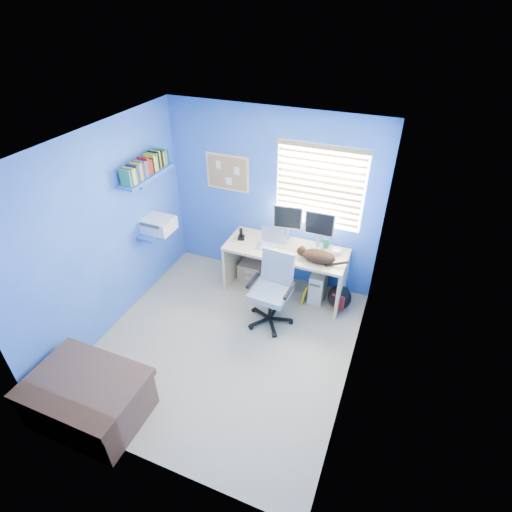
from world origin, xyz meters
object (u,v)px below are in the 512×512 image
at_px(office_chair, 272,298).
at_px(cat, 318,256).
at_px(tower_pc, 318,284).
at_px(desk, 285,270).
at_px(laptop, 270,240).

bearing_deg(office_chair, cat, 47.57).
xyz_separation_m(tower_pc, office_chair, (-0.45, -0.69, 0.14)).
height_order(tower_pc, office_chair, office_chair).
xyz_separation_m(desk, laptop, (-0.22, -0.05, 0.48)).
distance_m(cat, tower_pc, 0.63).
xyz_separation_m(laptop, tower_pc, (0.70, 0.12, -0.62)).
relative_size(laptop, cat, 0.75).
bearing_deg(office_chair, desk, 92.77).
xyz_separation_m(cat, office_chair, (-0.45, -0.49, -0.45)).
height_order(desk, cat, cat).
bearing_deg(tower_pc, desk, -173.18).
height_order(desk, office_chair, office_chair).
relative_size(laptop, office_chair, 0.34).
height_order(cat, office_chair, office_chair).
bearing_deg(laptop, office_chair, -67.33).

